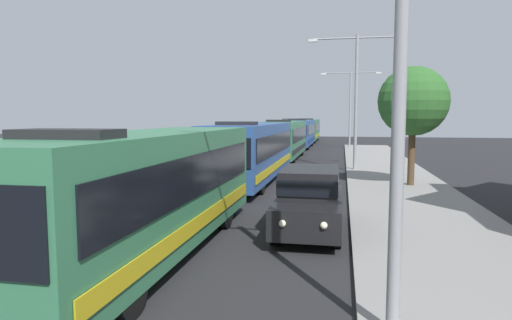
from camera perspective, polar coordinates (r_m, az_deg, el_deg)
The scene contains 11 objects.
bus_lead at distance 11.11m, azimuth -13.58°, elevation -3.52°, with size 2.58×10.78×3.21m.
bus_second_in_line at distance 23.28m, azimuth -0.38°, elevation 1.34°, with size 2.58×12.23×3.21m.
bus_middle at distance 36.08m, azimuth 3.71°, elevation 2.83°, with size 2.58×11.76×3.21m.
bus_fourth_in_line at distance 49.36m, azimuth 5.70°, elevation 3.56°, with size 2.58×11.02×3.21m.
bus_rear at distance 61.54m, azimuth 6.77°, elevation 3.94°, with size 2.58×12.04×3.21m.
white_suv at distance 13.21m, azimuth 6.98°, elevation -4.85°, with size 1.86×4.68×1.90m.
box_truck_oncoming at distance 69.84m, azimuth 4.55°, elevation 4.17°, with size 2.35×7.35×3.15m.
streetlamp_near at distance 6.91m, azimuth 18.31°, elevation 17.54°, with size 5.05×0.28×7.76m.
streetlamp_mid at distance 28.28m, azimuth 12.80°, elevation 9.09°, with size 5.93×0.28×8.27m.
streetlamp_far at distance 49.75m, azimuth 12.06°, elevation 7.55°, with size 6.40×0.28×8.24m.
roadside_tree at distance 22.37m, azimuth 19.61°, elevation 7.11°, with size 3.29×3.29×5.65m.
Camera 1 is at (3.30, 2.10, 3.42)m, focal length 31.03 mm.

